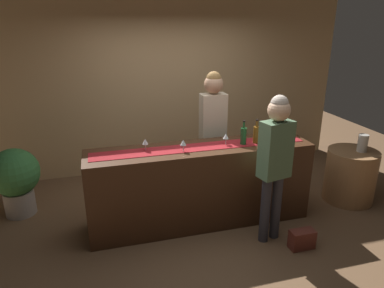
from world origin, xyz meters
TOP-DOWN VIEW (x-y plane):
  - ground_plane at (0.00, 0.00)m, footprint 10.00×10.00m
  - back_wall at (0.00, 1.90)m, footprint 6.00×0.12m
  - bar_counter at (0.00, 0.00)m, footprint 2.72×0.60m
  - counter_runner_cloth at (0.00, 0.00)m, footprint 2.59×0.28m
  - wine_bottle_green at (0.52, -0.05)m, footprint 0.07×0.07m
  - wine_bottle_amber at (0.69, -0.05)m, footprint 0.07×0.07m
  - wine_glass_near_customer at (0.32, -0.00)m, footprint 0.07×0.07m
  - wine_glass_mid_counter at (-0.65, 0.06)m, footprint 0.07×0.07m
  - wine_glass_far_end at (-0.24, -0.09)m, footprint 0.07×0.07m
  - bartender at (0.35, 0.58)m, footprint 0.34×0.25m
  - customer_sipping at (0.67, -0.58)m, footprint 0.37×0.27m
  - round_side_table at (2.20, -0.02)m, footprint 0.68×0.68m
  - vase_on_side_table at (2.27, -0.06)m, footprint 0.13×0.13m
  - potted_plant_tall at (-2.24, 0.81)m, footprint 0.62×0.62m
  - handbag at (0.94, -0.85)m, footprint 0.28×0.14m

SIDE VIEW (x-z plane):
  - ground_plane at x=0.00m, z-range 0.00..0.00m
  - handbag at x=0.94m, z-range 0.00..0.22m
  - round_side_table at x=2.20m, z-range 0.00..0.74m
  - bar_counter at x=0.00m, z-range 0.00..1.01m
  - potted_plant_tall at x=-2.24m, z-range 0.07..0.98m
  - vase_on_side_table at x=2.27m, z-range 0.74..0.98m
  - counter_runner_cloth at x=0.00m, z-range 1.01..1.01m
  - customer_sipping at x=0.67m, z-range 0.21..1.92m
  - wine_glass_near_customer at x=0.32m, z-range 1.04..1.18m
  - wine_glass_mid_counter at x=-0.65m, z-range 1.04..1.18m
  - wine_glass_far_end at x=-0.24m, z-range 1.04..1.18m
  - wine_bottle_green at x=0.52m, z-range 0.97..1.27m
  - wine_bottle_amber at x=0.69m, z-range 0.97..1.27m
  - bartender at x=0.35m, z-range 0.23..2.04m
  - back_wall at x=0.00m, z-range 0.00..2.90m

